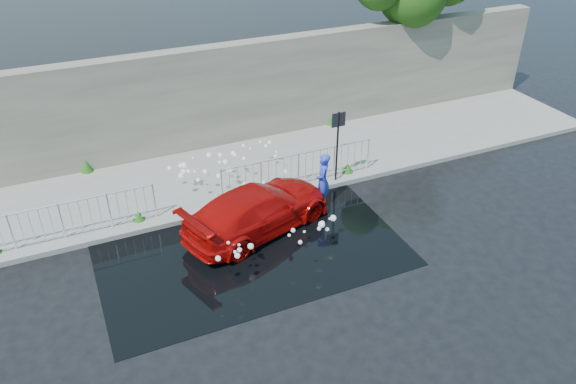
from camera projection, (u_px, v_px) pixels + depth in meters
name	position (u px, v px, depth m)	size (l,w,h in m)	color
ground	(246.00, 276.00, 14.18)	(90.00, 90.00, 0.00)	black
pavement	(192.00, 181.00, 18.03)	(30.00, 4.00, 0.15)	slate
curb	(210.00, 213.00, 16.47)	(30.00, 0.25, 0.16)	slate
retaining_wall	(169.00, 104.00, 18.77)	(30.00, 0.60, 3.50)	#59544B
puddle	(250.00, 249.00, 15.13)	(8.00, 5.00, 0.01)	black
sign_post	(338.00, 136.00, 17.12)	(0.45, 0.06, 2.50)	black
railing_left	(61.00, 220.00, 15.02)	(5.05, 0.05, 1.10)	silver
railing_right	(298.00, 168.00, 17.43)	(5.05, 0.05, 1.10)	silver
weeds	(189.00, 182.00, 17.47)	(12.17, 3.93, 0.44)	#1E4A13
water_spray	(242.00, 191.00, 16.24)	(3.67, 5.65, 0.98)	white
red_car	(258.00, 209.00, 15.60)	(1.82, 4.49, 1.30)	#A20806
person	(323.00, 180.00, 16.59)	(0.61, 0.40, 1.68)	#2739C6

